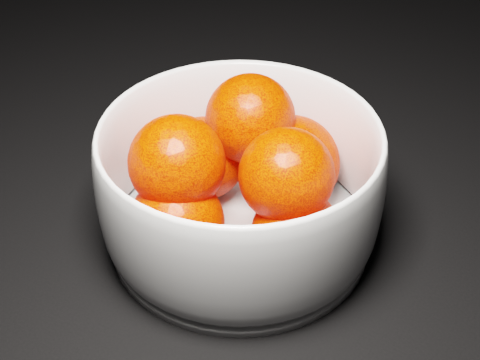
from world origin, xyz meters
The scene contains 2 objects.
bowl centered at (0.23, 0.12, 0.06)m, with size 0.23×0.23×0.11m.
orange_pile centered at (0.23, 0.12, 0.07)m, with size 0.18×0.19×0.12m.
Camera 1 is at (0.44, -0.25, 0.40)m, focal length 50.00 mm.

